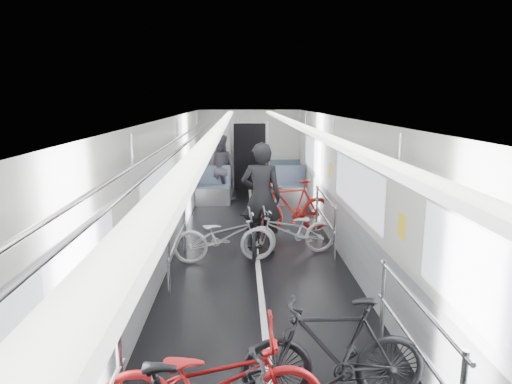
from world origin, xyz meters
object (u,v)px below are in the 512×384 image
bike_right_mid (291,231)px  bike_left_near (212,383)px  bike_left_far (224,236)px  bike_aisle (258,231)px  bike_right_near (334,351)px  person_seated (219,168)px  bike_right_far (292,207)px  person_standing (261,198)px

bike_right_mid → bike_left_near: bearing=-27.7°
bike_left_far → bike_aisle: 0.74m
bike_aisle → bike_right_near: bearing=-76.7°
bike_left_near → bike_left_far: 4.08m
bike_right_mid → bike_aisle: bike_right_mid is taller
bike_aisle → bike_left_near: bearing=-90.7°
bike_left_near → person_seated: 8.89m
bike_right_far → bike_aisle: size_ratio=1.18×
bike_right_mid → person_standing: 0.79m
bike_right_far → person_standing: (-0.68, -1.09, 0.44)m
bike_right_near → person_standing: 4.30m
bike_right_mid → bike_right_far: 1.37m
bike_left_far → bike_right_near: 3.87m
bike_left_far → bike_right_mid: bearing=-83.0°
bike_left_far → bike_right_mid: size_ratio=1.01×
bike_aisle → person_standing: bearing=61.6°
bike_right_near → person_standing: size_ratio=0.85×
bike_left_far → bike_right_mid: bike_left_far is taller
bike_left_far → bike_right_near: size_ratio=1.01×
bike_right_mid → person_standing: (-0.51, 0.26, 0.54)m
bike_right_far → bike_aisle: bearing=-51.8°
bike_left_far → bike_right_far: bike_right_far is taller
bike_left_near → person_standing: bearing=-8.6°
person_standing → bike_right_near: bearing=103.8°
bike_left_far → person_seated: 4.81m
bike_right_mid → bike_left_far: bearing=-89.5°
bike_aisle → person_standing: size_ratio=0.78×
bike_left_near → bike_right_mid: bike_left_near is taller
bike_left_near → bike_right_far: (1.29, 5.73, 0.07)m
bike_right_near → bike_right_far: size_ratio=0.92×
bike_right_mid → person_seated: person_seated is taller
bike_aisle → person_standing: (0.07, 0.10, 0.58)m
bike_right_far → bike_left_near: bearing=-32.4°
bike_right_far → bike_aisle: (-0.75, -1.19, -0.14)m
bike_left_far → person_seated: size_ratio=0.94×
bike_right_near → person_standing: bearing=-174.6°
bike_right_far → person_seated: size_ratio=1.01×
bike_right_near → bike_right_far: bearing=176.9°
bike_right_near → person_seated: person_seated is taller
bike_right_near → bike_right_mid: (0.05, 3.99, -0.06)m
bike_left_near → person_seated: person_seated is taller
bike_right_mid → person_standing: size_ratio=0.85×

